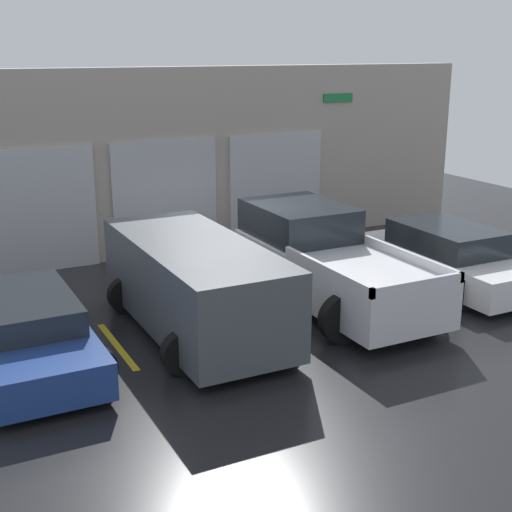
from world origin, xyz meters
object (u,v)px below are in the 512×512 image
Objects in this scene: pickup_truck at (326,261)px; sedan_white at (448,257)px; sedan_side at (26,331)px; van_right at (195,284)px.

sedan_white is at bearing -5.54° from pickup_truck.
pickup_truck is at bearing 2.80° from sedan_side.
pickup_truck is 1.05× the size of van_right.
sedan_white is 5.89m from van_right.
sedan_white is (2.94, -0.29, -0.24)m from pickup_truck.
pickup_truck reaches higher than van_right.
van_right is at bearing -0.43° from sedan_side.
sedan_side is at bearing 179.57° from van_right.
pickup_truck is 5.90m from sedan_side.
pickup_truck reaches higher than sedan_side.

